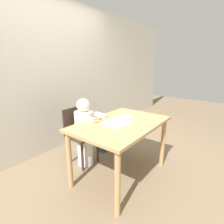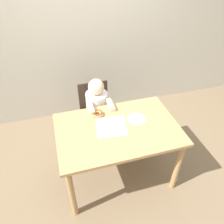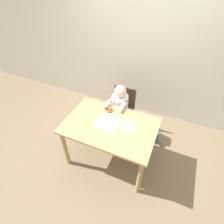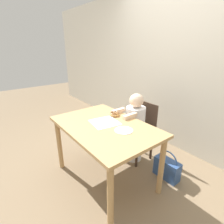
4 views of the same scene
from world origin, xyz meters
name	(u,v)px [view 2 (image 2 of 4)]	position (x,y,z in m)	size (l,w,h in m)	color
ground_plane	(117,173)	(0.00, 0.00, 0.00)	(12.00, 12.00, 0.00)	#7A664C
wall_back	(88,34)	(0.00, 1.39, 1.25)	(8.00, 0.05, 2.50)	beige
dining_table	(118,135)	(0.00, 0.00, 0.65)	(1.24, 0.82, 0.76)	tan
chair	(96,113)	(-0.09, 0.68, 0.45)	(0.38, 0.37, 0.84)	#38281E
child_figure	(98,114)	(-0.09, 0.58, 0.50)	(0.28, 0.45, 1.01)	white
donut	(98,114)	(-0.15, 0.26, 0.78)	(0.13, 0.13, 0.04)	tan
napkin	(111,126)	(-0.06, 0.04, 0.76)	(0.34, 0.34, 0.00)	white
handbag	(134,125)	(0.46, 0.63, 0.14)	(0.33, 0.14, 0.39)	#2D4C84
plate	(137,119)	(0.24, 0.08, 0.76)	(0.20, 0.20, 0.01)	white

